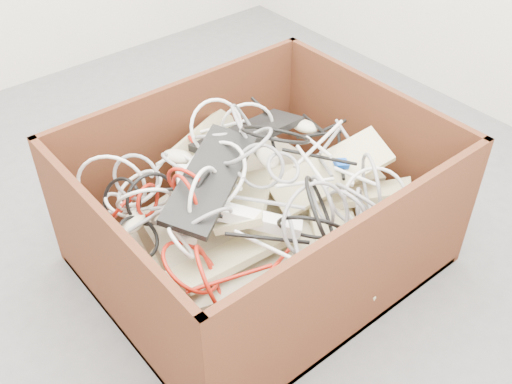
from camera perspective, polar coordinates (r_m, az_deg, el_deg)
ground at (r=2.33m, az=-4.47°, el=-2.87°), size 3.00×3.00×0.00m
cardboard_box at (r=2.08m, az=0.04°, el=-3.81°), size 1.10×0.92×0.53m
keyboard_pile at (r=2.03m, az=1.20°, el=0.00°), size 1.00×0.94×0.38m
mice_scatter at (r=1.93m, az=0.46°, el=0.11°), size 0.84×0.70×0.21m
power_strip_left at (r=1.85m, az=-6.63°, el=-1.06°), size 0.19×0.26×0.11m
power_strip_right at (r=1.81m, az=0.08°, el=-2.64°), size 0.22×0.24×0.09m
vga_plug at (r=2.06m, az=8.10°, el=2.68°), size 0.06×0.06×0.03m
cable_tangle at (r=1.86m, az=-1.55°, el=0.35°), size 0.98×0.80×0.39m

